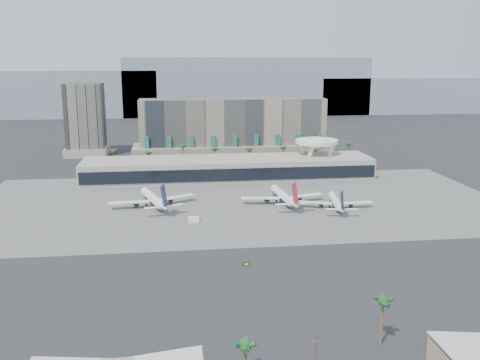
{
  "coord_description": "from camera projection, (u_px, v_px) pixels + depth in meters",
  "views": [
    {
      "loc": [
        -31.59,
        -198.83,
        70.32
      ],
      "look_at": [
        -1.77,
        40.0,
        14.84
      ],
      "focal_mm": 40.0,
      "sensor_mm": 36.0,
      "label": 1
    }
  ],
  "objects": [
    {
      "name": "near_palm_b",
      "position": [
        383.0,
        306.0,
        131.69
      ],
      "size": [
        6.0,
        6.0,
        13.28
      ],
      "color": "brown",
      "rests_on": "ground"
    },
    {
      "name": "apron_pad",
      "position": [
        240.0,
        202.0,
        265.04
      ],
      "size": [
        260.0,
        130.0,
        0.06
      ],
      "primitive_type": "cube",
      "color": "#5B5B59",
      "rests_on": "ground"
    },
    {
      "name": "airliner_right",
      "position": [
        336.0,
        202.0,
        253.79
      ],
      "size": [
        35.3,
        36.55,
        12.65
      ],
      "rotation": [
        0.0,
        0.0,
        -0.14
      ],
      "color": "white",
      "rests_on": "ground"
    },
    {
      "name": "taxiway_sign",
      "position": [
        246.0,
        264.0,
        184.7
      ],
      "size": [
        2.39,
        0.72,
        1.08
      ],
      "rotation": [
        0.0,
        0.0,
        0.17
      ],
      "color": "black",
      "rests_on": "ground"
    },
    {
      "name": "airliner_centre",
      "position": [
        283.0,
        196.0,
        262.39
      ],
      "size": [
        41.71,
        43.09,
        14.88
      ],
      "rotation": [
        0.0,
        0.0,
        0.09
      ],
      "color": "white",
      "rests_on": "ground"
    },
    {
      "name": "mountain_ridge",
      "position": [
        221.0,
        90.0,
        662.98
      ],
      "size": [
        680.0,
        60.0,
        70.0
      ],
      "color": "gray",
      "rests_on": "ground"
    },
    {
      "name": "ground",
      "position": [
        257.0,
        239.0,
        211.87
      ],
      "size": [
        900.0,
        900.0,
        0.0
      ],
      "primitive_type": "plane",
      "color": "#232326",
      "rests_on": "ground"
    },
    {
      "name": "service_vehicle_b",
      "position": [
        297.0,
        205.0,
        257.84
      ],
      "size": [
        3.25,
        1.98,
        1.62
      ],
      "primitive_type": "cube",
      "rotation": [
        0.0,
        0.0,
        -0.06
      ],
      "color": "silver",
      "rests_on": "ground"
    },
    {
      "name": "hotel",
      "position": [
        233.0,
        135.0,
        377.94
      ],
      "size": [
        140.0,
        30.0,
        42.0
      ],
      "color": "gray",
      "rests_on": "ground"
    },
    {
      "name": "service_vehicle_a",
      "position": [
        194.0,
        219.0,
        233.05
      ],
      "size": [
        4.84,
        2.52,
        2.32
      ],
      "primitive_type": "cube",
      "rotation": [
        0.0,
        0.0,
        0.04
      ],
      "color": "white",
      "rests_on": "ground"
    },
    {
      "name": "airliner_left",
      "position": [
        153.0,
        199.0,
        256.85
      ],
      "size": [
        41.04,
        42.49,
        15.13
      ],
      "rotation": [
        0.0,
        0.0,
        0.3
      ],
      "color": "white",
      "rests_on": "ground"
    },
    {
      "name": "terminal",
      "position": [
        228.0,
        167.0,
        316.61
      ],
      "size": [
        170.0,
        32.5,
        14.5
      ],
      "color": "#AEA599",
      "rests_on": "ground"
    },
    {
      "name": "office_tower",
      "position": [
        86.0,
        124.0,
        388.63
      ],
      "size": [
        30.0,
        30.0,
        52.0
      ],
      "color": "black",
      "rests_on": "ground"
    },
    {
      "name": "palm_row",
      "position": [
        233.0,
        150.0,
        350.56
      ],
      "size": [
        157.8,
        2.8,
        13.1
      ],
      "color": "brown",
      "rests_on": "ground"
    },
    {
      "name": "near_palm_a",
      "position": [
        245.0,
        351.0,
        118.63
      ],
      "size": [
        6.0,
        6.0,
        9.45
      ],
      "color": "brown",
      "rests_on": "ground"
    },
    {
      "name": "saucer_structure",
      "position": [
        317.0,
        144.0,
        326.53
      ],
      "size": [
        26.0,
        26.0,
        21.89
      ],
      "color": "white",
      "rests_on": "ground"
    },
    {
      "name": "utility_pole",
      "position": [
        316.0,
        352.0,
        117.11
      ],
      "size": [
        3.2,
        0.85,
        12.0
      ],
      "color": "#4C3826",
      "rests_on": "ground"
    }
  ]
}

